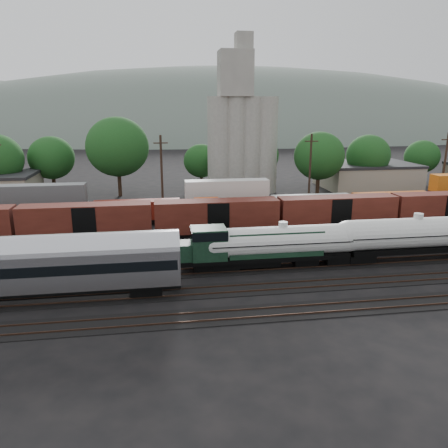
{
  "coord_description": "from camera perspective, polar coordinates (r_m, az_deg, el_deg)",
  "views": [
    {
      "loc": [
        -12.64,
        -46.11,
        15.98
      ],
      "look_at": [
        -5.27,
        2.0,
        3.0
      ],
      "focal_mm": 35.0,
      "sensor_mm": 36.0,
      "label": 1
    }
  ],
  "objects": [
    {
      "name": "ground",
      "position": [
        50.41,
        6.29,
        -3.64
      ],
      "size": [
        600.0,
        600.0,
        0.0
      ],
      "primitive_type": "plane",
      "color": "black"
    },
    {
      "name": "tracks",
      "position": [
        50.4,
        6.29,
        -3.59
      ],
      "size": [
        180.0,
        33.2,
        0.2
      ],
      "color": "black",
      "rests_on": "ground"
    },
    {
      "name": "green_locomotive",
      "position": [
        44.15,
        3.11,
        -2.94
      ],
      "size": [
        16.15,
        2.85,
        4.28
      ],
      "color": "black",
      "rests_on": "ground"
    },
    {
      "name": "tank_car_a",
      "position": [
        44.93,
        7.64,
        -2.39
      ],
      "size": [
        17.41,
        3.12,
        4.56
      ],
      "color": "silver",
      "rests_on": "ground"
    },
    {
      "name": "tank_car_b",
      "position": [
        50.96,
        23.83,
        -1.26
      ],
      "size": [
        18.66,
        3.34,
        4.89
      ],
      "color": "silver",
      "rests_on": "ground"
    },
    {
      "name": "passenger_coach",
      "position": [
        39.71,
        -23.99,
        -4.84
      ],
      "size": [
        24.71,
        3.05,
        5.61
      ],
      "color": "silver",
      "rests_on": "ground"
    },
    {
      "name": "orange_locomotive",
      "position": [
        58.67,
        1.73,
        1.48
      ],
      "size": [
        16.28,
        2.71,
        4.07
      ],
      "color": "black",
      "rests_on": "ground"
    },
    {
      "name": "boxcar_string",
      "position": [
        54.7,
        7.08,
        1.22
      ],
      "size": [
        153.6,
        2.9,
        4.2
      ],
      "color": "black",
      "rests_on": "ground"
    },
    {
      "name": "container_wall",
      "position": [
        63.68,
        2.38,
        2.89
      ],
      "size": [
        160.0,
        2.6,
        5.8
      ],
      "color": "black",
      "rests_on": "ground"
    },
    {
      "name": "grain_silo",
      "position": [
        83.78,
        2.31,
        11.69
      ],
      "size": [
        13.4,
        5.0,
        29.0
      ],
      "color": "#98968C",
      "rests_on": "ground"
    },
    {
      "name": "industrial_sheds",
      "position": [
        84.69,
        4.58,
        5.77
      ],
      "size": [
        119.38,
        17.26,
        5.1
      ],
      "color": "#9E937F",
      "rests_on": "ground"
    },
    {
      "name": "tree_band",
      "position": [
        83.18,
        -3.9,
        8.95
      ],
      "size": [
        162.57,
        18.84,
        14.51
      ],
      "color": "black",
      "rests_on": "ground"
    },
    {
      "name": "utility_poles",
      "position": [
        69.96,
        1.8,
        6.9
      ],
      "size": [
        122.2,
        0.36,
        12.0
      ],
      "color": "black",
      "rests_on": "ground"
    },
    {
      "name": "distant_hills",
      "position": [
        310.45,
        -1.9,
        8.16
      ],
      "size": [
        860.0,
        286.0,
        130.0
      ],
      "color": "#59665B",
      "rests_on": "ground"
    }
  ]
}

